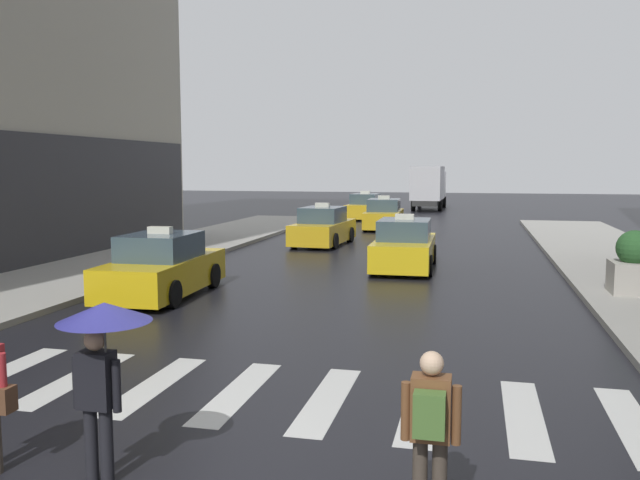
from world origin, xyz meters
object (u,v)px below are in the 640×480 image
Objects in this scene: taxi_third at (323,228)px; taxi_fifth at (365,208)px; taxi_lead at (162,268)px; pedestrian_with_umbrella at (102,343)px; taxi_fourth at (384,216)px; taxi_second at (404,247)px; pedestrian_with_backpack at (430,425)px; box_truck at (429,186)px; planter_mid_block at (634,265)px.

taxi_fifth is at bearing 91.98° from taxi_third.
taxi_third is at bearing 82.59° from taxi_lead.
taxi_lead is 10.34m from pedestrian_with_umbrella.
taxi_fourth is at bearing 80.93° from taxi_lead.
taxi_fifth is at bearing 94.93° from pedestrian_with_umbrella.
pedestrian_with_backpack is (1.85, -15.47, 0.25)m from taxi_second.
taxi_third is at bearing -88.02° from taxi_fifth.
taxi_lead is 2.79× the size of pedestrian_with_backpack.
taxi_third is (-4.07, 5.84, 0.00)m from taxi_second.
box_truck reaches higher than pedestrian_with_backpack.
taxi_fourth is 2.79× the size of pedestrian_with_backpack.
taxi_second reaches higher than planter_mid_block.
taxi_second is at bearing -79.49° from taxi_fourth.
taxi_fourth is at bearing 98.54° from pedestrian_with_backpack.
planter_mid_block reaches higher than pedestrian_with_backpack.
pedestrian_with_umbrella reaches higher than taxi_lead.
taxi_lead and taxi_second have the same top height.
taxi_second is at bearing -55.13° from taxi_third.
taxi_lead is 2.87× the size of planter_mid_block.
planter_mid_block is (10.67, -23.67, 0.15)m from taxi_fifth.
pedestrian_with_backpack is (5.92, -21.31, 0.25)m from taxi_third.
pedestrian_with_backpack is at bearing -74.48° from taxi_third.
taxi_third is 1.01× the size of taxi_fourth.
box_truck is 3.91× the size of pedestrian_with_umbrella.
pedestrian_with_umbrella reaches higher than planter_mid_block.
pedestrian_with_backpack is at bearing -0.92° from pedestrian_with_umbrella.
pedestrian_with_backpack is (4.35, -28.95, 0.25)m from taxi_fourth.
taxi_fourth reaches higher than planter_mid_block.
taxi_lead is 0.99× the size of taxi_third.
taxi_third is 1.00× the size of taxi_fifth.
taxi_second is 2.85× the size of planter_mid_block.
taxi_second is at bearing 46.72° from taxi_lead.
box_truck is 34.68m from planter_mid_block.
taxi_second reaches higher than pedestrian_with_backpack.
box_truck is at bearing 83.49° from taxi_third.
planter_mid_block is at bearing -65.74° from taxi_fifth.
taxi_fifth is at bearing -107.78° from box_truck.
taxi_second and taxi_third have the same top height.
taxi_lead is 2.37× the size of pedestrian_with_umbrella.
taxi_second is 0.99× the size of taxi_third.
taxi_fourth is (-2.50, 13.48, 0.00)m from taxi_second.
taxi_lead is 1.00× the size of taxi_fourth.
taxi_third is 2.89× the size of planter_mid_block.
taxi_lead is 36.39m from box_truck.
taxi_third is 0.61× the size of box_truck.
pedestrian_with_umbrella reaches higher than taxi_fifth.
taxi_second and taxi_fourth have the same top height.
taxi_fifth reaches higher than pedestrian_with_backpack.
pedestrian_with_umbrella is at bearing -95.58° from taxi_second.
taxi_fifth is (-0.49, 14.14, 0.00)m from taxi_third.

